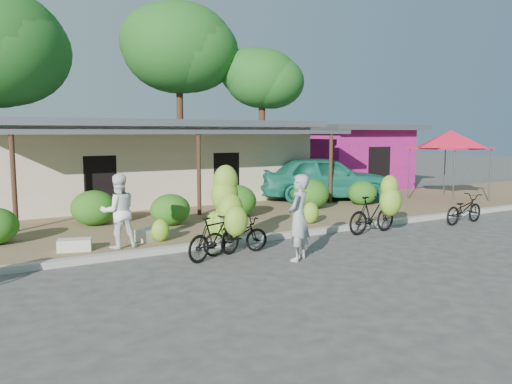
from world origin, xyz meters
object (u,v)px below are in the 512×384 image
teal_van (325,178)px  sack_far (74,245)px  tree_center_right (175,46)px  bike_left (218,235)px  red_canopy (450,139)px  bystander (118,211)px  tree_near_right (258,77)px  sack_near (152,234)px  bike_center (230,216)px  bike_far_right (464,209)px  bike_right (377,209)px  vendor (299,218)px

teal_van → sack_far: bearing=135.8°
tree_center_right → bike_left: bearing=-108.1°
tree_center_right → red_canopy: bearing=-60.3°
tree_center_right → sack_far: tree_center_right is taller
bike_left → bystander: bystander is taller
tree_near_right → sack_near: (-9.98, -11.50, -5.62)m
tree_center_right → bike_center: tree_center_right is taller
tree_center_right → bike_far_right: 17.52m
bike_left → teal_van: teal_van is taller
bike_far_right → bike_right: bearing=83.3°
bike_far_right → sack_near: 9.75m
bike_right → teal_van: bearing=-28.9°
sack_near → vendor: size_ratio=0.43×
bike_center → bike_right: bike_center is taller
bike_right → bike_far_right: (3.59, -0.13, -0.26)m
vendor → bike_right: bearing=163.9°
vendor → bystander: vendor is taller
teal_van → bike_center: bearing=152.0°
tree_center_right → tree_near_right: (4.00, -2.00, -1.57)m
tree_center_right → teal_van: 11.88m
red_canopy → bike_left: (-12.19, -3.54, -2.03)m
bike_right → vendor: (-3.59, -1.23, 0.25)m
bike_right → bystander: bearing=73.7°
red_canopy → bystander: red_canopy is taller
bike_left → bike_right: (5.13, 0.28, 0.15)m
bike_left → vendor: bearing=-141.8°
tree_near_right → teal_van: (-1.28, -7.61, -4.86)m
tree_near_right → bystander: (-10.95, -12.01, -4.88)m
bystander → vendor: bearing=140.2°
tree_center_right → teal_van: (2.72, -9.61, -6.43)m
tree_near_right → sack_far: (-11.95, -11.79, -5.63)m
bike_right → bike_far_right: size_ratio=1.01×
tree_center_right → bike_right: (-0.05, -15.54, -6.74)m
tree_center_right → red_canopy: (7.00, -12.28, -4.85)m
bike_right → sack_far: bike_right is taller
vendor → tree_center_right: bearing=-137.2°
bike_center → tree_near_right: bearing=-30.5°
vendor → bystander: size_ratio=1.10×
bike_right → bystander: size_ratio=1.03×
sack_far → bystander: bystander is taller
tree_near_right → sack_far: 17.71m
tree_center_right → sack_far: bearing=-120.0°
sack_near → bystander: (-0.98, -0.51, 0.74)m
sack_far → bike_left: bearing=-36.3°
sack_far → teal_van: (10.66, 4.18, 0.77)m
bystander → bike_center: bearing=152.5°
bike_right → teal_van: size_ratio=0.34×
bike_left → bike_far_right: (8.72, 0.15, -0.11)m
vendor → teal_van: vendor is taller
sack_far → bike_far_right: bearing=-9.3°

